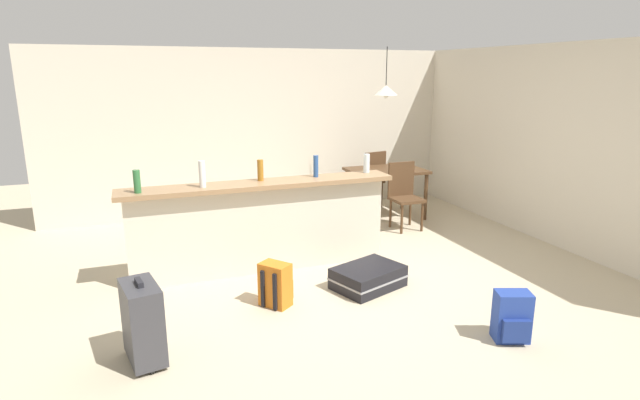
% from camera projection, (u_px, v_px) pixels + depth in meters
% --- Properties ---
extents(ground_plane, '(13.00, 13.00, 0.05)m').
position_uv_depth(ground_plane, '(337.00, 281.00, 5.41)').
color(ground_plane, '#BCAD8E').
extents(wall_back, '(6.60, 0.10, 2.50)m').
position_uv_depth(wall_back, '(264.00, 131.00, 7.86)').
color(wall_back, beige).
rests_on(wall_back, ground_plane).
extents(wall_right, '(0.10, 6.00, 2.50)m').
position_uv_depth(wall_right, '(552.00, 145.00, 6.40)').
color(wall_right, beige).
rests_on(wall_right, ground_plane).
extents(partition_half_wall, '(2.80, 0.20, 0.96)m').
position_uv_depth(partition_half_wall, '(262.00, 229.00, 5.53)').
color(partition_half_wall, beige).
rests_on(partition_half_wall, ground_plane).
extents(bar_countertop, '(2.96, 0.40, 0.05)m').
position_uv_depth(bar_countertop, '(261.00, 184.00, 5.40)').
color(bar_countertop, '#93704C').
rests_on(bar_countertop, partition_half_wall).
extents(bottle_green, '(0.07, 0.07, 0.23)m').
position_uv_depth(bottle_green, '(137.00, 181.00, 4.89)').
color(bottle_green, '#2D6B38').
rests_on(bottle_green, bar_countertop).
extents(bottle_white, '(0.07, 0.07, 0.27)m').
position_uv_depth(bottle_white, '(202.00, 174.00, 5.12)').
color(bottle_white, silver).
rests_on(bottle_white, bar_countertop).
extents(bottle_amber, '(0.07, 0.07, 0.23)m').
position_uv_depth(bottle_amber, '(260.00, 170.00, 5.44)').
color(bottle_amber, '#9E661E').
rests_on(bottle_amber, bar_countertop).
extents(bottle_blue, '(0.06, 0.06, 0.24)m').
position_uv_depth(bottle_blue, '(316.00, 166.00, 5.64)').
color(bottle_blue, '#284C89').
rests_on(bottle_blue, bar_countertop).
extents(bottle_clear, '(0.07, 0.07, 0.22)m').
position_uv_depth(bottle_clear, '(367.00, 163.00, 5.89)').
color(bottle_clear, silver).
rests_on(bottle_clear, bar_countertop).
extents(dining_table, '(1.10, 0.80, 0.74)m').
position_uv_depth(dining_table, '(386.00, 175.00, 7.56)').
color(dining_table, '#4C331E').
rests_on(dining_table, ground_plane).
extents(dining_chair_near_partition, '(0.40, 0.40, 0.93)m').
position_uv_depth(dining_chair_near_partition, '(404.00, 192.00, 7.06)').
color(dining_chair_near_partition, '#4C331E').
rests_on(dining_chair_near_partition, ground_plane).
extents(dining_chair_far_side, '(0.48, 0.48, 0.93)m').
position_uv_depth(dining_chair_far_side, '(371.00, 177.00, 8.12)').
color(dining_chair_far_side, '#4C331E').
rests_on(dining_chair_far_side, ground_plane).
extents(pendant_lamp, '(0.34, 0.34, 0.72)m').
position_uv_depth(pendant_lamp, '(386.00, 90.00, 7.30)').
color(pendant_lamp, black).
extents(suitcase_flat_black, '(0.89, 0.70, 0.22)m').
position_uv_depth(suitcase_flat_black, '(368.00, 277.00, 5.17)').
color(suitcase_flat_black, black).
rests_on(suitcase_flat_black, ground_plane).
extents(suitcase_upright_charcoal, '(0.32, 0.48, 0.67)m').
position_uv_depth(suitcase_upright_charcoal, '(143.00, 322.00, 3.78)').
color(suitcase_upright_charcoal, '#38383D').
rests_on(suitcase_upright_charcoal, ground_plane).
extents(backpack_orange, '(0.34, 0.34, 0.42)m').
position_uv_depth(backpack_orange, '(276.00, 285.00, 4.75)').
color(backpack_orange, orange).
rests_on(backpack_orange, ground_plane).
extents(backpack_blue, '(0.33, 0.31, 0.42)m').
position_uv_depth(backpack_blue, '(512.00, 318.00, 4.12)').
color(backpack_blue, '#233D93').
rests_on(backpack_blue, ground_plane).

